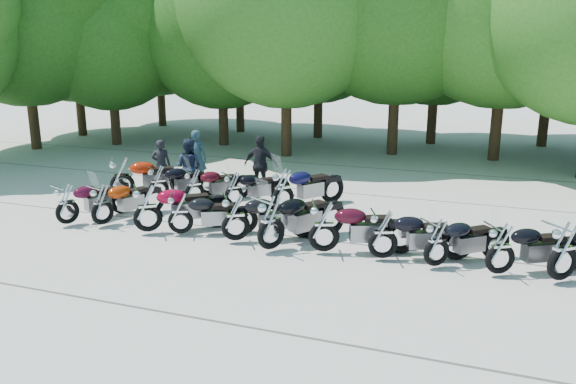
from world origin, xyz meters
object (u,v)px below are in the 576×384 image
(motorcycle_0, at_px, (67,203))
(motorcycle_8, at_px, (437,241))
(motorcycle_1, at_px, (102,203))
(motorcycle_5, at_px, (271,221))
(motorcycle_4, at_px, (236,216))
(rider_3, at_px, (197,158))
(motorcycle_12, at_px, (158,182))
(motorcycle_2, at_px, (147,207))
(motorcycle_3, at_px, (180,212))
(rider_2, at_px, (261,165))
(motorcycle_10, at_px, (564,250))
(rider_0, at_px, (161,165))
(rider_1, at_px, (189,167))
(motorcycle_14, at_px, (234,188))
(motorcycle_9, at_px, (501,247))
(motorcycle_15, at_px, (283,188))
(motorcycle_6, at_px, (324,225))
(motorcycle_7, at_px, (383,233))
(motorcycle_13, at_px, (194,185))
(motorcycle_11, at_px, (122,176))

(motorcycle_0, bearing_deg, motorcycle_8, -155.42)
(motorcycle_1, relative_size, motorcycle_5, 0.86)
(motorcycle_4, height_order, rider_3, rider_3)
(motorcycle_12, bearing_deg, motorcycle_2, 157.95)
(motorcycle_3, relative_size, rider_2, 1.14)
(motorcycle_0, height_order, motorcycle_3, motorcycle_0)
(motorcycle_0, distance_m, motorcycle_10, 11.42)
(motorcycle_1, relative_size, rider_0, 1.34)
(motorcycle_3, distance_m, motorcycle_12, 3.28)
(rider_1, bearing_deg, motorcycle_14, 157.63)
(motorcycle_14, bearing_deg, motorcycle_12, 44.40)
(motorcycle_5, bearing_deg, rider_3, -16.00)
(motorcycle_5, relative_size, motorcycle_9, 1.16)
(motorcycle_4, distance_m, motorcycle_15, 2.68)
(motorcycle_1, height_order, rider_2, rider_2)
(motorcycle_8, xyz_separation_m, rider_2, (-5.68, 4.36, 0.33))
(motorcycle_3, distance_m, rider_3, 5.00)
(motorcycle_0, bearing_deg, rider_1, -86.94)
(motorcycle_6, height_order, motorcycle_10, motorcycle_10)
(motorcycle_14, bearing_deg, motorcycle_7, -168.32)
(rider_1, xyz_separation_m, rider_3, (-0.32, 1.07, 0.05))
(motorcycle_1, bearing_deg, motorcycle_5, -163.01)
(motorcycle_3, distance_m, motorcycle_6, 3.59)
(motorcycle_8, height_order, motorcycle_9, motorcycle_9)
(motorcycle_5, height_order, motorcycle_15, motorcycle_5)
(motorcycle_13, bearing_deg, motorcycle_8, -160.57)
(motorcycle_13, distance_m, rider_1, 1.21)
(motorcycle_1, bearing_deg, motorcycle_12, -71.19)
(motorcycle_13, bearing_deg, motorcycle_12, 43.87)
(motorcycle_5, bearing_deg, motorcycle_2, 28.92)
(motorcycle_1, height_order, motorcycle_5, motorcycle_5)
(motorcycle_9, bearing_deg, motorcycle_12, 44.07)
(motorcycle_2, distance_m, rider_3, 4.89)
(motorcycle_1, bearing_deg, motorcycle_10, -159.59)
(motorcycle_1, bearing_deg, motorcycle_15, -125.06)
(motorcycle_8, bearing_deg, rider_2, 11.36)
(motorcycle_3, height_order, motorcycle_14, motorcycle_3)
(motorcycle_5, bearing_deg, rider_1, -10.97)
(motorcycle_1, height_order, motorcycle_10, motorcycle_10)
(motorcycle_5, distance_m, rider_2, 5.09)
(motorcycle_0, distance_m, rider_3, 4.98)
(motorcycle_10, relative_size, rider_0, 1.49)
(motorcycle_2, height_order, motorcycle_12, motorcycle_2)
(motorcycle_1, bearing_deg, motorcycle_4, -159.66)
(motorcycle_1, distance_m, motorcycle_2, 1.44)
(motorcycle_5, relative_size, motorcycle_13, 1.21)
(motorcycle_13, distance_m, rider_2, 2.24)
(rider_1, height_order, rider_2, rider_2)
(motorcycle_11, xyz_separation_m, rider_1, (1.66, 1.09, 0.17))
(rider_0, bearing_deg, rider_1, 143.66)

